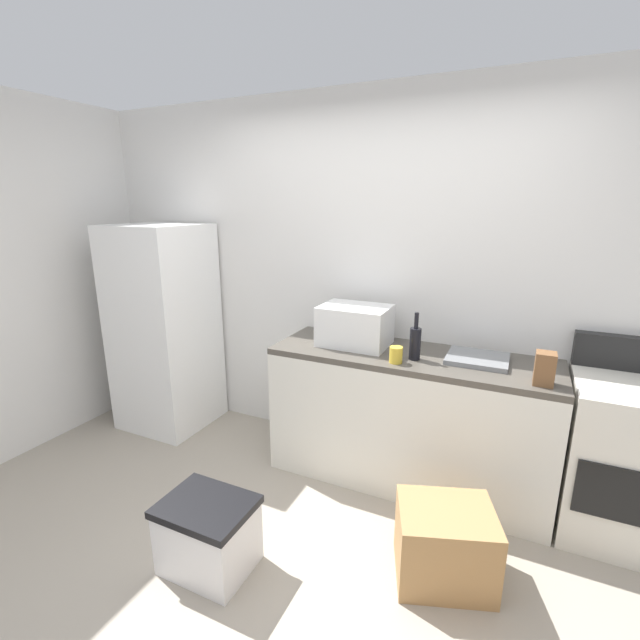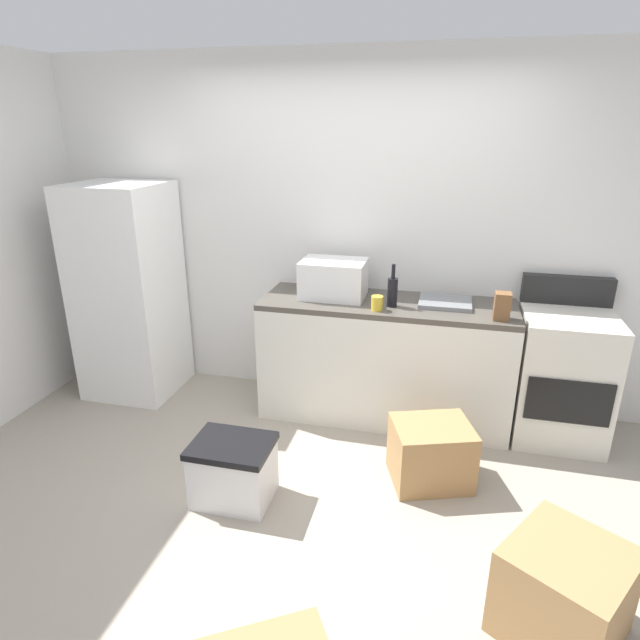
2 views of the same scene
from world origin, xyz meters
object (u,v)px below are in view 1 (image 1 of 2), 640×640
at_px(wine_bottle, 415,342).
at_px(cardboard_box_large, 445,544).
at_px(stove_oven, 624,458).
at_px(knife_block, 545,369).
at_px(coffee_mug, 396,355).
at_px(refrigerator, 165,328).
at_px(storage_bin, 208,534).
at_px(microwave, 355,325).

relative_size(wine_bottle, cardboard_box_large, 0.64).
height_order(stove_oven, knife_block, stove_oven).
height_order(wine_bottle, coffee_mug, wine_bottle).
distance_m(coffee_mug, cardboard_box_large, 1.04).
bearing_deg(cardboard_box_large, refrigerator, 164.01).
height_order(stove_oven, wine_bottle, wine_bottle).
bearing_deg(storage_bin, cardboard_box_large, 22.00).
bearing_deg(refrigerator, coffee_mug, -4.16).
height_order(microwave, cardboard_box_large, microwave).
height_order(knife_block, cardboard_box_large, knife_block).
relative_size(microwave, wine_bottle, 1.53).
distance_m(coffee_mug, storage_bin, 1.43).
bearing_deg(cardboard_box_large, storage_bin, -158.00).
xyz_separation_m(wine_bottle, cardboard_box_large, (0.35, -0.66, -0.82)).
xyz_separation_m(microwave, storage_bin, (-0.32, -1.23, -0.84)).
bearing_deg(knife_block, wine_bottle, 172.40).
bearing_deg(refrigerator, knife_block, -2.76).
bearing_deg(wine_bottle, coffee_mug, -130.07).
height_order(stove_oven, cardboard_box_large, stove_oven).
bearing_deg(refrigerator, cardboard_box_large, -15.99).
distance_m(refrigerator, microwave, 1.66).
height_order(wine_bottle, storage_bin, wine_bottle).
bearing_deg(stove_oven, knife_block, -157.66).
distance_m(stove_oven, cardboard_box_large, 1.15).
bearing_deg(knife_block, refrigerator, 177.24).
bearing_deg(stove_oven, coffee_mug, -171.02).
relative_size(microwave, storage_bin, 1.00).
distance_m(wine_bottle, cardboard_box_large, 1.11).
xyz_separation_m(microwave, knife_block, (1.16, -0.22, -0.05)).
height_order(refrigerator, knife_block, refrigerator).
xyz_separation_m(stove_oven, storage_bin, (-1.94, -1.20, -0.27)).
xyz_separation_m(refrigerator, wine_bottle, (2.09, -0.04, 0.17)).
distance_m(stove_oven, microwave, 1.72).
bearing_deg(coffee_mug, refrigerator, 175.84).
relative_size(refrigerator, coffee_mug, 16.79).
distance_m(knife_block, cardboard_box_large, 1.04).
bearing_deg(refrigerator, storage_bin, -40.89).
bearing_deg(wine_bottle, cardboard_box_large, -62.05).
bearing_deg(knife_block, coffee_mug, -179.28).
bearing_deg(coffee_mug, stove_oven, 8.98).
bearing_deg(storage_bin, wine_bottle, 55.47).
relative_size(stove_oven, storage_bin, 2.39).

